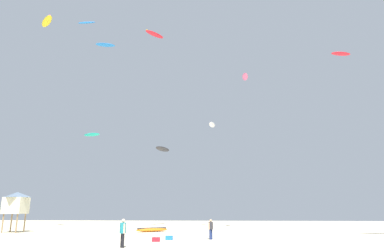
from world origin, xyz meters
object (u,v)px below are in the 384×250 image
object	(u,v)px
kite_grounded_near	(152,230)
lifeguard_tower	(16,203)
person_midground	(211,228)
kite_aloft_2	(163,149)
cooler_box	(169,238)
kite_aloft_8	(105,45)
kite_aloft_1	(212,125)
kite_aloft_4	(87,23)
gear_bag	(156,239)
kite_aloft_7	(47,21)
kite_aloft_0	(245,77)
kite_aloft_9	(155,34)
kite_aloft_3	(92,135)
person_foreground	(123,231)
kite_aloft_5	(341,54)

from	to	relation	value
kite_grounded_near	lifeguard_tower	xyz separation A→B (m)	(-14.21, -2.37, 2.84)
person_midground	kite_grounded_near	xyz separation A→B (m)	(-6.53, 9.30, -0.70)
kite_grounded_near	kite_aloft_2	xyz separation A→B (m)	(-1.23, 13.76, 11.22)
cooler_box	kite_aloft_8	bearing A→B (deg)	141.51
kite_aloft_1	kite_aloft_4	xyz separation A→B (m)	(-17.36, -5.59, 13.72)
person_midground	gear_bag	size ratio (longest dim) A/B	2.81
kite_aloft_1	kite_aloft_7	xyz separation A→B (m)	(-20.79, -9.83, 11.57)
person_midground	kite_aloft_2	size ratio (longest dim) A/B	0.36
kite_aloft_0	lifeguard_tower	bearing A→B (deg)	-167.10
kite_grounded_near	kite_aloft_9	distance (m)	24.45
lifeguard_tower	kite_aloft_1	distance (m)	26.35
kite_aloft_2	person_midground	bearing A→B (deg)	-71.42
lifeguard_tower	kite_aloft_4	bearing A→B (deg)	61.81
kite_aloft_7	kite_aloft_9	distance (m)	13.78
kite_grounded_near	kite_aloft_1	size ratio (longest dim) A/B	1.33
kite_aloft_2	kite_aloft_8	bearing A→B (deg)	-103.96
gear_bag	kite_aloft_7	bearing A→B (deg)	146.11
gear_bag	kite_aloft_0	world-z (taller)	kite_aloft_0
person_midground	kite_aloft_3	world-z (taller)	kite_aloft_3
person_foreground	gear_bag	bearing A→B (deg)	35.54
kite_aloft_1	kite_aloft_3	xyz separation A→B (m)	(-16.63, -2.46, -1.73)
person_foreground	cooler_box	distance (m)	6.30
lifeguard_tower	cooler_box	world-z (taller)	lifeguard_tower
kite_aloft_2	kite_grounded_near	bearing A→B (deg)	-84.91
person_midground	cooler_box	bearing A→B (deg)	-128.98
gear_bag	kite_aloft_9	distance (m)	28.08
kite_aloft_2	kite_aloft_7	bearing A→B (deg)	-132.79
kite_aloft_7	kite_aloft_3	bearing A→B (deg)	60.54
kite_aloft_3	kite_aloft_9	world-z (taller)	kite_aloft_9
gear_bag	person_midground	bearing A→B (deg)	28.85
kite_aloft_1	kite_aloft_3	size ratio (longest dim) A/B	1.02
kite_aloft_3	kite_aloft_8	size ratio (longest dim) A/B	1.19
lifeguard_tower	kite_aloft_0	size ratio (longest dim) A/B	1.65
kite_aloft_0	kite_aloft_2	distance (m)	17.63
cooler_box	kite_aloft_0	bearing A→B (deg)	60.07
cooler_box	kite_aloft_0	xyz separation A→B (m)	(7.68, 13.34, 18.73)
person_foreground	kite_aloft_1	bearing A→B (deg)	41.64
kite_aloft_3	kite_aloft_4	bearing A→B (deg)	-103.25
cooler_box	kite_aloft_1	distance (m)	24.20
cooler_box	kite_aloft_7	distance (m)	32.43
kite_aloft_0	kite_aloft_5	world-z (taller)	kite_aloft_0
kite_aloft_0	kite_aloft_5	size ratio (longest dim) A/B	1.11
lifeguard_tower	cooler_box	distance (m)	19.24
kite_aloft_9	kite_aloft_0	bearing A→B (deg)	7.04
kite_aloft_0	kite_aloft_7	size ratio (longest dim) A/B	0.78
kite_aloft_3	kite_grounded_near	bearing A→B (deg)	-34.97
person_midground	kite_aloft_2	world-z (taller)	kite_aloft_2
gear_bag	kite_aloft_8	world-z (taller)	kite_aloft_8
kite_aloft_2	kite_aloft_8	distance (m)	19.66
kite_grounded_near	kite_aloft_9	world-z (taller)	kite_aloft_9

